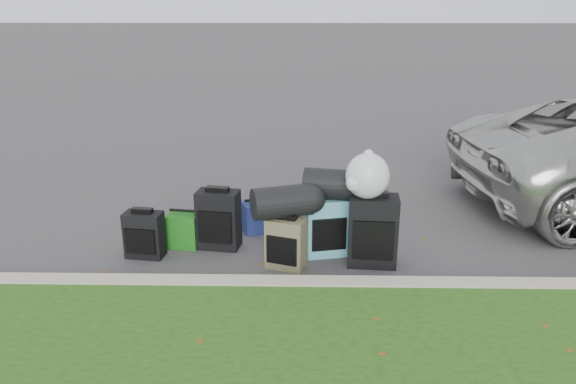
{
  "coord_description": "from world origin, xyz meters",
  "views": [
    {
      "loc": [
        0.01,
        -5.4,
        2.47
      ],
      "look_at": [
        -0.1,
        0.2,
        0.55
      ],
      "focal_mm": 35.0,
      "sensor_mm": 36.0,
      "label": 1
    }
  ],
  "objects_px": {
    "tote_navy": "(258,217)",
    "suitcase_small_black": "(144,235)",
    "tote_green": "(184,230)",
    "suitcase_olive": "(286,243)",
    "suitcase_teal": "(326,227)",
    "suitcase_large_black_left": "(219,220)",
    "suitcase_large_black_right": "(373,231)"
  },
  "relations": [
    {
      "from": "suitcase_large_black_right",
      "to": "tote_green",
      "type": "relative_size",
      "value": 1.96
    },
    {
      "from": "suitcase_large_black_right",
      "to": "tote_navy",
      "type": "height_order",
      "value": "suitcase_large_black_right"
    },
    {
      "from": "suitcase_large_black_right",
      "to": "tote_green",
      "type": "height_order",
      "value": "suitcase_large_black_right"
    },
    {
      "from": "tote_navy",
      "to": "suitcase_small_black",
      "type": "bearing_deg",
      "value": -169.8
    },
    {
      "from": "suitcase_large_black_left",
      "to": "suitcase_olive",
      "type": "bearing_deg",
      "value": -23.75
    },
    {
      "from": "suitcase_large_black_left",
      "to": "suitcase_small_black",
      "type": "bearing_deg",
      "value": -152.29
    },
    {
      "from": "suitcase_teal",
      "to": "tote_navy",
      "type": "xyz_separation_m",
      "value": [
        -0.73,
        0.58,
        -0.13
      ]
    },
    {
      "from": "tote_green",
      "to": "tote_navy",
      "type": "bearing_deg",
      "value": 36.84
    },
    {
      "from": "suitcase_small_black",
      "to": "suitcase_olive",
      "type": "bearing_deg",
      "value": -0.64
    },
    {
      "from": "suitcase_olive",
      "to": "suitcase_large_black_left",
      "type": "bearing_deg",
      "value": 166.37
    },
    {
      "from": "suitcase_olive",
      "to": "tote_navy",
      "type": "bearing_deg",
      "value": 130.09
    },
    {
      "from": "suitcase_teal",
      "to": "suitcase_large_black_right",
      "type": "relative_size",
      "value": 0.86
    },
    {
      "from": "suitcase_teal",
      "to": "tote_green",
      "type": "bearing_deg",
      "value": 161.26
    },
    {
      "from": "suitcase_teal",
      "to": "tote_navy",
      "type": "height_order",
      "value": "suitcase_teal"
    },
    {
      "from": "suitcase_olive",
      "to": "tote_green",
      "type": "relative_size",
      "value": 1.4
    },
    {
      "from": "tote_green",
      "to": "suitcase_large_black_left",
      "type": "bearing_deg",
      "value": 5.04
    },
    {
      "from": "suitcase_small_black",
      "to": "suitcase_large_black_left",
      "type": "distance_m",
      "value": 0.76
    },
    {
      "from": "suitcase_olive",
      "to": "suitcase_teal",
      "type": "distance_m",
      "value": 0.5
    },
    {
      "from": "suitcase_teal",
      "to": "suitcase_large_black_left",
      "type": "bearing_deg",
      "value": 160.06
    },
    {
      "from": "suitcase_teal",
      "to": "tote_navy",
      "type": "relative_size",
      "value": 1.77
    },
    {
      "from": "suitcase_large_black_left",
      "to": "suitcase_olive",
      "type": "xyz_separation_m",
      "value": [
        0.71,
        -0.46,
        -0.06
      ]
    },
    {
      "from": "suitcase_small_black",
      "to": "tote_green",
      "type": "distance_m",
      "value": 0.44
    },
    {
      "from": "suitcase_large_black_right",
      "to": "tote_navy",
      "type": "distance_m",
      "value": 1.44
    },
    {
      "from": "suitcase_large_black_left",
      "to": "suitcase_teal",
      "type": "xyz_separation_m",
      "value": [
        1.11,
        -0.15,
        -0.01
      ]
    },
    {
      "from": "suitcase_olive",
      "to": "suitcase_teal",
      "type": "relative_size",
      "value": 0.83
    },
    {
      "from": "suitcase_large_black_right",
      "to": "tote_green",
      "type": "distance_m",
      "value": 1.97
    },
    {
      "from": "suitcase_teal",
      "to": "suitcase_large_black_right",
      "type": "height_order",
      "value": "suitcase_large_black_right"
    },
    {
      "from": "tote_green",
      "to": "suitcase_teal",
      "type": "bearing_deg",
      "value": 1.42
    },
    {
      "from": "suitcase_large_black_right",
      "to": "suitcase_olive",
      "type": "bearing_deg",
      "value": -169.72
    },
    {
      "from": "suitcase_large_black_left",
      "to": "suitcase_large_black_right",
      "type": "relative_size",
      "value": 0.88
    },
    {
      "from": "suitcase_teal",
      "to": "tote_green",
      "type": "xyz_separation_m",
      "value": [
        -1.48,
        0.17,
        -0.12
      ]
    },
    {
      "from": "suitcase_small_black",
      "to": "suitcase_large_black_right",
      "type": "xyz_separation_m",
      "value": [
        2.27,
        -0.13,
        0.12
      ]
    }
  ]
}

